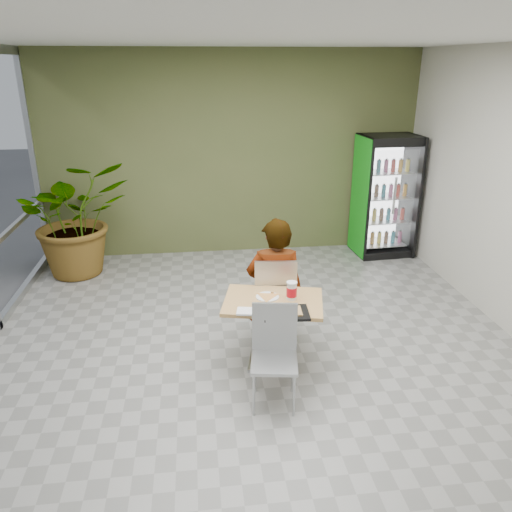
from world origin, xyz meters
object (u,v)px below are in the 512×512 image
at_px(chair_near, 274,346).
at_px(soda_cup, 292,291).
at_px(beverage_fridge, 385,196).
at_px(dining_table, 273,319).
at_px(cafeteria_tray, 286,313).
at_px(chair_far, 275,293).
at_px(seated_woman, 275,293).
at_px(potted_plant, 75,218).

distance_m(chair_near, soda_cup, 0.67).
bearing_deg(chair_near, beverage_fridge, 65.55).
relative_size(dining_table, cafeteria_tray, 2.57).
bearing_deg(dining_table, cafeteria_tray, -76.68).
distance_m(chair_far, cafeteria_tray, 0.79).
height_order(chair_near, soda_cup, chair_near).
relative_size(chair_far, soda_cup, 5.43).
bearing_deg(seated_woman, soda_cup, 104.15).
height_order(chair_far, soda_cup, chair_far).
relative_size(dining_table, soda_cup, 5.89).
bearing_deg(soda_cup, dining_table, 179.92).
relative_size(cafeteria_tray, potted_plant, 0.25).
bearing_deg(chair_near, soda_cup, 73.66).
height_order(dining_table, cafeteria_tray, cafeteria_tray).
distance_m(seated_woman, beverage_fridge, 3.38).
bearing_deg(soda_cup, chair_far, 101.19).
bearing_deg(cafeteria_tray, dining_table, 103.32).
xyz_separation_m(chair_near, beverage_fridge, (2.38, 3.60, 0.42)).
bearing_deg(chair_far, seated_woman, -94.47).
relative_size(seated_woman, soda_cup, 9.26).
bearing_deg(potted_plant, beverage_fridge, 2.80).
bearing_deg(cafeteria_tray, potted_plant, 129.31).
relative_size(dining_table, seated_woman, 0.64).
bearing_deg(chair_far, potted_plant, -37.15).
xyz_separation_m(chair_far, soda_cup, (0.09, -0.47, 0.24)).
bearing_deg(soda_cup, seated_woman, 98.95).
relative_size(dining_table, beverage_fridge, 0.57).
distance_m(soda_cup, beverage_fridge, 3.72).
bearing_deg(cafeteria_tray, soda_cup, 70.06).
relative_size(chair_near, soda_cup, 5.00).
bearing_deg(beverage_fridge, soda_cup, -128.74).
distance_m(chair_near, seated_woman, 1.09).
bearing_deg(dining_table, soda_cup, -0.08).
relative_size(cafeteria_tray, beverage_fridge, 0.22).
distance_m(chair_near, beverage_fridge, 4.34).
bearing_deg(chair_far, chair_near, 85.82).
xyz_separation_m(dining_table, soda_cup, (0.19, -0.00, 0.31)).
height_order(dining_table, chair_near, chair_near).
height_order(dining_table, chair_far, chair_far).
xyz_separation_m(beverage_fridge, potted_plant, (-4.80, -0.24, -0.11)).
bearing_deg(dining_table, chair_far, 78.67).
relative_size(seated_woman, potted_plant, 1.02).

